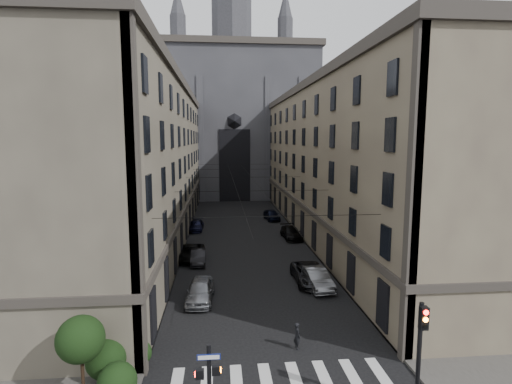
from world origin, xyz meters
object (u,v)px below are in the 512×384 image
object	(u,v)px
gothic_tower	(232,113)
traffic_light_right	(420,345)
car_right_near	(316,278)
car_right_midnear	(310,274)
car_left_midnear	(198,257)
pedestrian	(297,336)
car_left_midfar	(192,253)
car_left_far	(196,225)
car_right_far	(272,215)
car_left_near	(200,291)
pedestrian_signal_left	(209,384)
car_right_midfar	(291,233)

from	to	relation	value
gothic_tower	traffic_light_right	xyz separation A→B (m)	(5.60, -73.04, -14.51)
car_right_near	car_right_midnear	world-z (taller)	car_right_near
car_left_midnear	pedestrian	world-z (taller)	pedestrian
car_left_midfar	pedestrian	xyz separation A→B (m)	(7.29, -18.01, 0.07)
car_left_midnear	car_left_midfar	bearing A→B (deg)	117.89
traffic_light_right	pedestrian	size ratio (longest dim) A/B	3.27
car_left_far	pedestrian	distance (m)	32.10
car_left_midfar	car_right_midnear	xyz separation A→B (m)	(10.45, -7.53, 0.06)
car_left_far	car_right_midnear	bearing A→B (deg)	-60.16
traffic_light_right	car_right_far	world-z (taller)	traffic_light_right
car_left_near	car_left_far	bearing A→B (deg)	97.43
pedestrian	gothic_tower	bearing A→B (deg)	-11.37
pedestrian_signal_left	traffic_light_right	world-z (taller)	traffic_light_right
car_left_midnear	car_left_far	distance (m)	14.48
car_left_far	car_right_near	bearing A→B (deg)	-60.80
car_right_near	pedestrian	xyz separation A→B (m)	(-3.44, -9.37, -0.00)
car_left_near	car_right_midfar	size ratio (longest dim) A/B	0.96
car_left_near	car_left_midnear	world-z (taller)	car_left_near
traffic_light_right	car_right_near	distance (m)	15.66
car_left_midnear	car_right_far	bearing A→B (deg)	62.32
pedestrian_signal_left	car_left_midfar	distance (m)	24.68
car_right_midfar	pedestrian	distance (m)	25.98
car_left_midfar	car_right_midfar	size ratio (longest dim) A/B	1.03
car_right_midfar	car_left_near	bearing A→B (deg)	-122.70
car_left_midnear	traffic_light_right	bearing A→B (deg)	-66.44
car_right_far	car_right_near	bearing A→B (deg)	-96.95
car_left_midnear	car_left_midfar	size ratio (longest dim) A/B	0.79
car_left_midnear	car_right_midnear	distance (m)	11.57
car_right_near	car_left_far	bearing A→B (deg)	111.52
pedestrian_signal_left	car_right_far	distance (m)	44.49
car_right_far	car_left_midnear	bearing A→B (deg)	-123.03
car_left_midnear	car_left_near	bearing A→B (deg)	-87.91
car_left_near	car_left_far	size ratio (longest dim) A/B	1.04
car_left_midnear	pedestrian	size ratio (longest dim) A/B	2.57
pedestrian_signal_left	car_left_near	world-z (taller)	pedestrian_signal_left
car_right_midnear	car_left_near	bearing A→B (deg)	-161.62
car_right_midfar	car_right_far	world-z (taller)	car_right_far
car_left_near	car_right_midnear	xyz separation A→B (m)	(9.12, 3.05, -0.04)
pedestrian_signal_left	car_right_far	world-z (taller)	pedestrian_signal_left
gothic_tower	car_left_far	bearing A→B (deg)	-99.83
car_left_midnear	pedestrian	bearing A→B (deg)	-70.27
traffic_light_right	car_left_midnear	xyz separation A→B (m)	(-10.76, 22.82, -2.61)
gothic_tower	car_right_midfar	bearing A→B (deg)	-82.14
gothic_tower	car_right_far	world-z (taller)	gothic_tower
gothic_tower	car_left_far	distance (m)	40.14
car_left_near	car_right_near	world-z (taller)	car_left_near
traffic_light_right	car_left_midfar	xyz separation A→B (m)	(-11.48, 24.09, -2.57)
pedestrian_signal_left	car_right_midfar	size ratio (longest dim) A/B	0.79
car_right_midfar	pedestrian	size ratio (longest dim) A/B	3.16
car_right_near	car_right_midnear	xyz separation A→B (m)	(-0.28, 1.12, -0.02)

